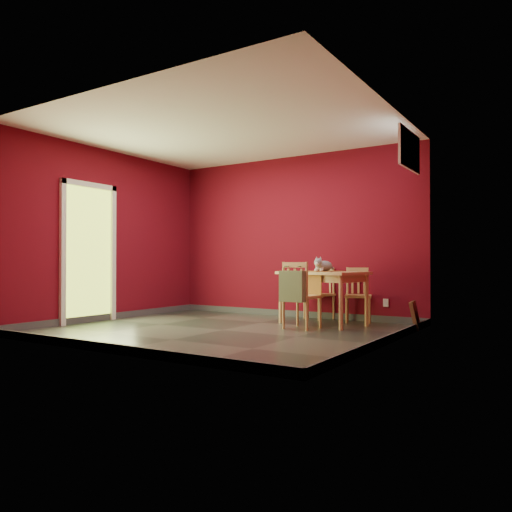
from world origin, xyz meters
The scene contains 13 objects.
ground centered at (0.00, 0.00, 0.00)m, with size 4.50×4.50×0.00m, color #2D342D.
room_shell centered at (0.00, 0.00, 0.05)m, with size 4.50×4.50×4.50m.
doorway centered at (-2.23, -0.40, 1.12)m, with size 0.06×1.01×2.13m.
window centered at (2.23, 1.00, 2.35)m, with size 0.05×0.90×0.50m.
outlet_plate centered at (1.60, 1.99, 0.30)m, with size 0.08×0.01×0.12m, color silver.
dining_table centered at (0.89, 1.26, 0.68)m, with size 1.38×1.01×0.78m.
table_runner centered at (0.89, 1.15, 0.72)m, with size 0.48×0.75×0.34m.
chair_far_left centered at (0.55, 1.92, 0.42)m, with size 0.49×0.49×0.82m.
chair_far_right centered at (1.22, 1.84, 0.43)m, with size 0.50×0.50×0.83m.
chair_near centered at (0.83, 0.67, 0.47)m, with size 0.45×0.45×0.92m.
tote_bag centered at (0.82, 0.45, 0.59)m, with size 0.35×0.20×0.48m.
cat centered at (0.89, 1.31, 0.89)m, with size 0.23×0.45×0.22m, color slate, non-canonical shape.
picture_frame centered at (2.19, 1.40, 0.19)m, with size 0.18×0.40×0.39m.
Camera 1 is at (3.98, -5.43, 0.91)m, focal length 35.00 mm.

